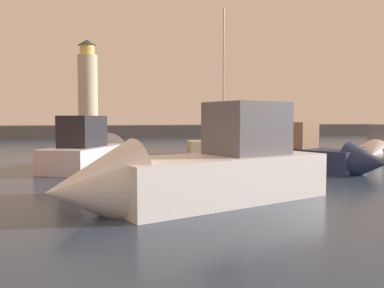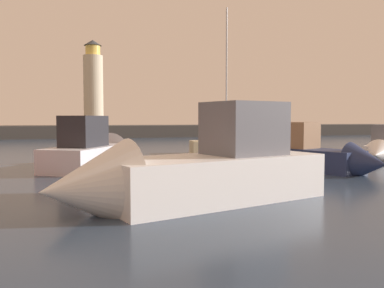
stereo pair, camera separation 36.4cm
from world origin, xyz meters
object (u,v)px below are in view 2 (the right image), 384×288
(motorboat_0, at_px, (323,156))
(motorboat_3, at_px, (186,172))
(motorboat_5, at_px, (382,149))
(sailboat_moored, at_px, (235,146))
(lighthouse, at_px, (93,85))
(motorboat_4, at_px, (99,151))

(motorboat_0, bearing_deg, motorboat_3, -146.16)
(motorboat_3, xyz_separation_m, motorboat_5, (15.73, 9.85, -0.29))
(sailboat_moored, bearing_deg, motorboat_5, -45.90)
(motorboat_0, bearing_deg, sailboat_moored, 91.64)
(lighthouse, height_order, motorboat_5, lighthouse)
(sailboat_moored, bearing_deg, motorboat_3, -115.96)
(sailboat_moored, bearing_deg, motorboat_4, -149.75)
(lighthouse, relative_size, sailboat_moored, 1.08)
(motorboat_4, distance_m, motorboat_5, 17.94)
(motorboat_3, height_order, motorboat_4, motorboat_3)
(lighthouse, xyz_separation_m, motorboat_0, (10.05, -41.19, -6.60))
(lighthouse, bearing_deg, motorboat_0, -76.29)
(motorboat_5, distance_m, sailboat_moored, 10.46)
(lighthouse, bearing_deg, motorboat_4, -91.43)
(motorboat_0, height_order, motorboat_3, motorboat_3)
(motorboat_4, distance_m, sailboat_moored, 12.29)
(motorboat_0, distance_m, sailboat_moored, 11.48)
(motorboat_5, bearing_deg, motorboat_4, 175.78)
(lighthouse, xyz_separation_m, sailboat_moored, (9.72, -29.72, -6.82))
(motorboat_5, relative_size, sailboat_moored, 0.50)
(sailboat_moored, bearing_deg, lighthouse, 108.11)
(motorboat_3, xyz_separation_m, sailboat_moored, (8.45, 17.36, -0.45))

